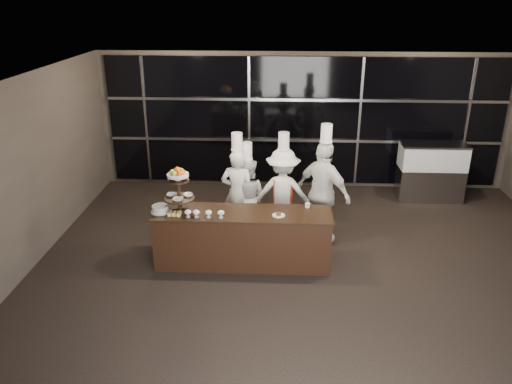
{
  "coord_description": "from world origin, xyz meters",
  "views": [
    {
      "loc": [
        -0.52,
        -5.8,
        4.21
      ],
      "look_at": [
        -0.89,
        1.68,
        1.15
      ],
      "focal_mm": 35.0,
      "sensor_mm": 36.0,
      "label": 1
    }
  ],
  "objects_px": {
    "chef_c": "(283,192)",
    "layer_cake": "(160,209)",
    "chef_a": "(238,192)",
    "chef_d": "(323,193)",
    "buffet_counter": "(243,238)",
    "chef_b": "(247,196)",
    "display_case": "(431,169)",
    "display_stand": "(179,187)"
  },
  "relations": [
    {
      "from": "chef_a",
      "to": "chef_c",
      "type": "height_order",
      "value": "chef_a"
    },
    {
      "from": "layer_cake",
      "to": "chef_c",
      "type": "bearing_deg",
      "value": 30.68
    },
    {
      "from": "buffet_counter",
      "to": "chef_d",
      "type": "relative_size",
      "value": 1.32
    },
    {
      "from": "display_case",
      "to": "layer_cake",
      "type": "bearing_deg",
      "value": -149.74
    },
    {
      "from": "chef_b",
      "to": "chef_c",
      "type": "relative_size",
      "value": 0.9
    },
    {
      "from": "display_case",
      "to": "chef_c",
      "type": "bearing_deg",
      "value": -150.01
    },
    {
      "from": "chef_c",
      "to": "layer_cake",
      "type": "bearing_deg",
      "value": -149.32
    },
    {
      "from": "buffet_counter",
      "to": "chef_a",
      "type": "xyz_separation_m",
      "value": [
        -0.16,
        1.0,
        0.38
      ]
    },
    {
      "from": "chef_a",
      "to": "chef_d",
      "type": "relative_size",
      "value": 0.9
    },
    {
      "from": "buffet_counter",
      "to": "display_case",
      "type": "xyz_separation_m",
      "value": [
        3.78,
        2.92,
        0.22
      ]
    },
    {
      "from": "display_stand",
      "to": "layer_cake",
      "type": "height_order",
      "value": "display_stand"
    },
    {
      "from": "display_case",
      "to": "chef_c",
      "type": "relative_size",
      "value": 0.7
    },
    {
      "from": "buffet_counter",
      "to": "chef_c",
      "type": "distance_m",
      "value": 1.33
    },
    {
      "from": "layer_cake",
      "to": "chef_d",
      "type": "height_order",
      "value": "chef_d"
    },
    {
      "from": "display_case",
      "to": "chef_c",
      "type": "xyz_separation_m",
      "value": [
        -3.14,
        -1.81,
        0.14
      ]
    },
    {
      "from": "chef_a",
      "to": "display_case",
      "type": "bearing_deg",
      "value": 25.91
    },
    {
      "from": "buffet_counter",
      "to": "layer_cake",
      "type": "bearing_deg",
      "value": -177.81
    },
    {
      "from": "chef_d",
      "to": "display_stand",
      "type": "bearing_deg",
      "value": -160.06
    },
    {
      "from": "layer_cake",
      "to": "chef_b",
      "type": "height_order",
      "value": "chef_b"
    },
    {
      "from": "chef_b",
      "to": "chef_d",
      "type": "bearing_deg",
      "value": -11.96
    },
    {
      "from": "chef_d",
      "to": "buffet_counter",
      "type": "bearing_deg",
      "value": -147.64
    },
    {
      "from": "buffet_counter",
      "to": "display_stand",
      "type": "distance_m",
      "value": 1.33
    },
    {
      "from": "layer_cake",
      "to": "buffet_counter",
      "type": "bearing_deg",
      "value": 2.19
    },
    {
      "from": "buffet_counter",
      "to": "display_case",
      "type": "height_order",
      "value": "display_case"
    },
    {
      "from": "chef_a",
      "to": "layer_cake",
      "type": "bearing_deg",
      "value": -137.41
    },
    {
      "from": "chef_b",
      "to": "chef_c",
      "type": "distance_m",
      "value": 0.65
    },
    {
      "from": "display_case",
      "to": "buffet_counter",
      "type": "bearing_deg",
      "value": -142.35
    },
    {
      "from": "buffet_counter",
      "to": "chef_a",
      "type": "bearing_deg",
      "value": 99.15
    },
    {
      "from": "chef_a",
      "to": "chef_d",
      "type": "distance_m",
      "value": 1.51
    },
    {
      "from": "display_stand",
      "to": "layer_cake",
      "type": "xyz_separation_m",
      "value": [
        -0.3,
        -0.05,
        -0.37
      ]
    },
    {
      "from": "display_case",
      "to": "chef_d",
      "type": "relative_size",
      "value": 0.63
    },
    {
      "from": "layer_cake",
      "to": "chef_c",
      "type": "xyz_separation_m",
      "value": [
        1.94,
        1.15,
        -0.15
      ]
    },
    {
      "from": "display_case",
      "to": "chef_b",
      "type": "height_order",
      "value": "chef_b"
    },
    {
      "from": "display_stand",
      "to": "chef_a",
      "type": "bearing_deg",
      "value": 50.04
    },
    {
      "from": "display_stand",
      "to": "chef_a",
      "type": "height_order",
      "value": "chef_a"
    },
    {
      "from": "chef_c",
      "to": "chef_d",
      "type": "xyz_separation_m",
      "value": [
        0.7,
        -0.26,
        0.11
      ]
    },
    {
      "from": "display_case",
      "to": "chef_a",
      "type": "relative_size",
      "value": 0.7
    },
    {
      "from": "chef_c",
      "to": "buffet_counter",
      "type": "bearing_deg",
      "value": -120.09
    },
    {
      "from": "buffet_counter",
      "to": "chef_a",
      "type": "relative_size",
      "value": 1.46
    },
    {
      "from": "display_stand",
      "to": "chef_d",
      "type": "bearing_deg",
      "value": 19.94
    },
    {
      "from": "buffet_counter",
      "to": "chef_b",
      "type": "relative_size",
      "value": 1.64
    },
    {
      "from": "display_stand",
      "to": "chef_a",
      "type": "distance_m",
      "value": 1.4
    }
  ]
}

